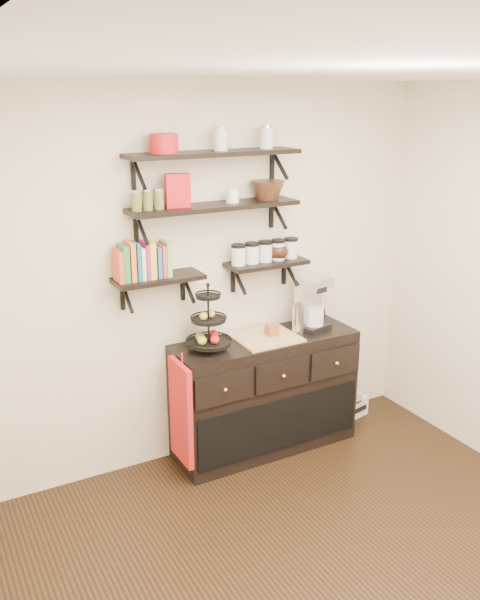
{
  "coord_description": "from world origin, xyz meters",
  "views": [
    {
      "loc": [
        -1.89,
        -2.2,
        2.61
      ],
      "look_at": [
        -0.06,
        1.15,
        1.36
      ],
      "focal_mm": 38.0,
      "sensor_mm": 36.0,
      "label": 1
    }
  ],
  "objects_px": {
    "radio": "(350,406)",
    "coffee_maker": "(311,303)",
    "sideboard": "(265,393)",
    "fruit_stand": "(209,328)"
  },
  "relations": [
    {
      "from": "sideboard",
      "to": "coffee_maker",
      "type": "relative_size",
      "value": 3.41
    },
    {
      "from": "radio",
      "to": "sideboard",
      "type": "bearing_deg",
      "value": 172.36
    },
    {
      "from": "radio",
      "to": "coffee_maker",
      "type": "bearing_deg",
      "value": 172.9
    },
    {
      "from": "fruit_stand",
      "to": "coffee_maker",
      "type": "relative_size",
      "value": 1.14
    },
    {
      "from": "fruit_stand",
      "to": "radio",
      "type": "relative_size",
      "value": 1.39
    },
    {
      "from": "coffee_maker",
      "to": "radio",
      "type": "bearing_deg",
      "value": -7.5
    },
    {
      "from": "sideboard",
      "to": "fruit_stand",
      "type": "distance_m",
      "value": 0.76
    },
    {
      "from": "fruit_stand",
      "to": "radio",
      "type": "distance_m",
      "value": 1.65
    },
    {
      "from": "fruit_stand",
      "to": "radio",
      "type": "height_order",
      "value": "fruit_stand"
    },
    {
      "from": "sideboard",
      "to": "coffee_maker",
      "type": "bearing_deg",
      "value": 3.85
    }
  ]
}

